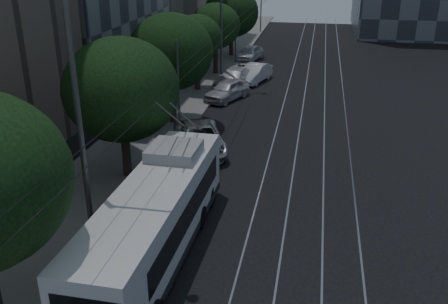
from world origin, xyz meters
TOP-DOWN VIEW (x-y plane):
  - ground at (0.00, 0.00)m, footprint 120.00×120.00m
  - sidewalk at (-7.50, 20.00)m, footprint 5.00×90.00m
  - tram_rails at (2.50, 20.00)m, footprint 4.52×90.00m
  - overhead_wires at (-4.97, 20.00)m, footprint 2.23×90.00m
  - trolleybus at (-2.90, -1.82)m, footprint 2.65×11.65m
  - pickup_silver at (-3.72, 8.54)m, footprint 4.42×6.08m
  - car_white_a at (-4.05, 18.83)m, footprint 3.34×4.75m
  - car_white_b at (-4.13, 22.37)m, footprint 3.13×5.58m
  - car_white_c at (-2.70, 24.50)m, footprint 2.74×4.79m
  - car_white_d at (-4.30, 32.93)m, footprint 2.61×4.60m
  - tree_1 at (-6.50, 4.45)m, footprint 5.54×5.54m
  - tree_2 at (-6.50, 12.75)m, footprint 5.33×5.33m
  - tree_3 at (-6.80, 20.75)m, footprint 3.90×3.90m
  - tree_4 at (-6.50, 26.42)m, footprint 4.39×4.39m
  - tree_5 at (-6.50, 34.46)m, footprint 5.56×5.56m
  - streetlamp_near at (-4.77, -2.43)m, footprint 2.62×0.44m
  - streetlamp_far at (-4.79, 22.42)m, footprint 2.39×0.44m

SIDE VIEW (x-z plane):
  - ground at x=0.00m, z-range 0.00..0.00m
  - tram_rails at x=2.50m, z-range 0.00..0.02m
  - sidewalk at x=-7.50m, z-range 0.00..0.15m
  - car_white_d at x=-4.30m, z-range 0.00..1.47m
  - car_white_c at x=-2.70m, z-range 0.00..1.49m
  - car_white_a at x=-4.05m, z-range 0.00..1.50m
  - car_white_b at x=-4.13m, z-range 0.00..1.53m
  - pickup_silver at x=-3.72m, z-range 0.00..1.54m
  - trolleybus at x=-2.90m, z-range -1.22..4.41m
  - overhead_wires at x=-4.97m, z-range 0.47..6.47m
  - tree_3 at x=-6.80m, z-range 1.24..7.28m
  - tree_4 at x=-6.50m, z-range 1.16..7.47m
  - tree_5 at x=-6.50m, z-range 0.98..7.98m
  - tree_1 at x=-6.50m, z-range 1.04..8.14m
  - tree_2 at x=-6.50m, z-range 1.17..8.33m
  - streetlamp_far at x=-4.79m, z-range 1.02..10.88m
  - streetlamp_near at x=-4.77m, z-range 1.07..12.01m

